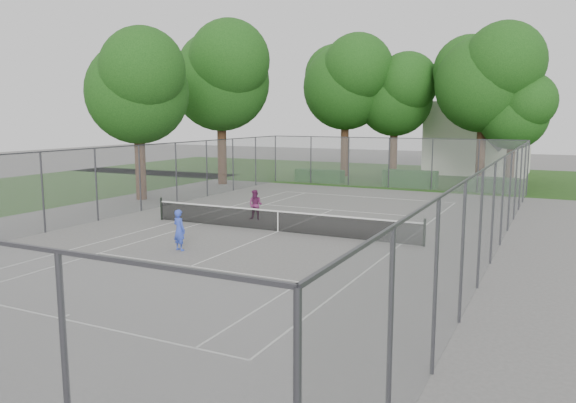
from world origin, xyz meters
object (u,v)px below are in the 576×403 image
at_px(tennis_net, 278,220).
at_px(house, 479,126).
at_px(girl_player, 179,230).
at_px(woman_player, 255,205).

relative_size(tennis_net, house, 1.24).
distance_m(tennis_net, girl_player, 5.02).
distance_m(girl_player, woman_player, 6.81).
bearing_deg(tennis_net, woman_player, 137.88).
bearing_deg(girl_player, house, -84.98).
bearing_deg(woman_player, house, 73.79).
distance_m(house, girl_player, 35.61).
relative_size(girl_player, woman_player, 1.07).
bearing_deg(girl_player, tennis_net, -95.70).
distance_m(tennis_net, woman_player, 3.11).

